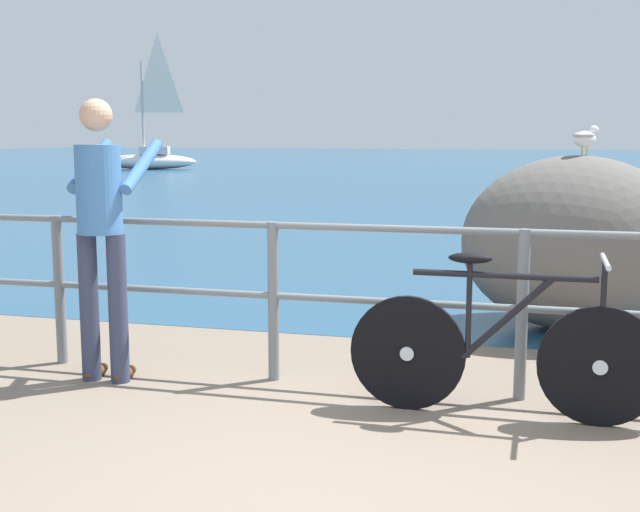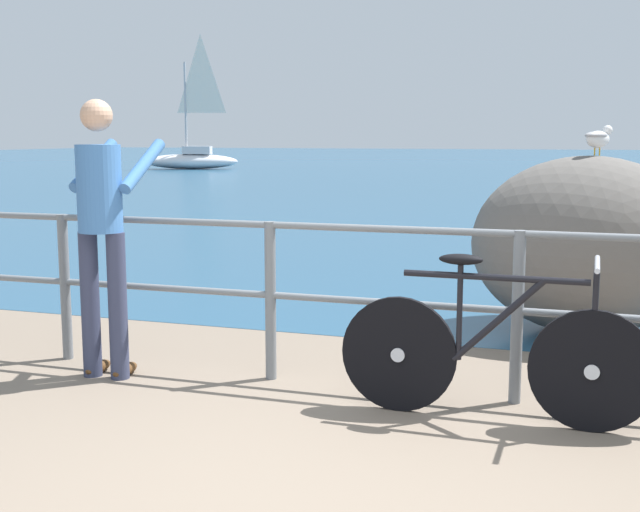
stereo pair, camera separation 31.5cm
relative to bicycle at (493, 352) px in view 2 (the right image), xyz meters
The scene contains 8 objects.
ground_plane 18.60m from the bicycle, 92.07° to the left, with size 120.00×120.00×0.10m, color #756656.
sea_surface 46.55m from the bicycle, 90.83° to the left, with size 120.00×90.00×0.01m, color navy.
promenade_railing 0.80m from the bicycle, 152.44° to the left, with size 7.75×0.07×1.02m.
bicycle is the anchor object (origin of this frame).
person_at_railing 2.54m from the bicycle, behind, with size 0.45×0.64×1.78m.
breakwater_boulder_main 2.37m from the bicycle, 78.68° to the left, with size 1.79×1.49×1.40m.
seagull 2.63m from the bicycle, 77.51° to the left, with size 0.25×0.31×0.23m.
sailboat 34.61m from the bicycle, 119.67° to the left, with size 4.59×2.47×6.16m.
Camera 2 is at (1.11, -2.97, 1.56)m, focal length 45.66 mm.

